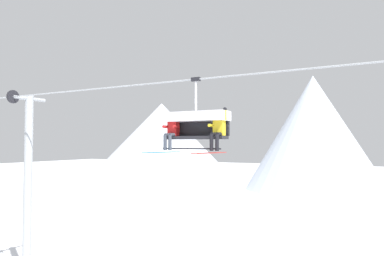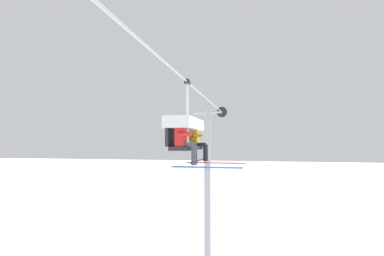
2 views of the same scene
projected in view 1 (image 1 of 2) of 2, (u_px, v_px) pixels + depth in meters
mountain_peak_west at (161, 145)px, 53.39m from camera, size 22.79×22.79×11.83m
mountain_peak_central at (314, 132)px, 49.74m from camera, size 18.14×18.14×15.18m
lift_tower_near at (27, 183)px, 16.27m from camera, size 0.36×1.88×8.32m
lift_cable at (187, 80)px, 11.63m from camera, size 18.95×0.05×0.05m
chairlift_chair at (197, 121)px, 11.50m from camera, size 2.01×0.74×2.21m
skier_red at (171, 131)px, 11.68m from camera, size 0.46×1.70×1.23m
skier_yellow at (218, 129)px, 10.91m from camera, size 0.48×1.70×1.34m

